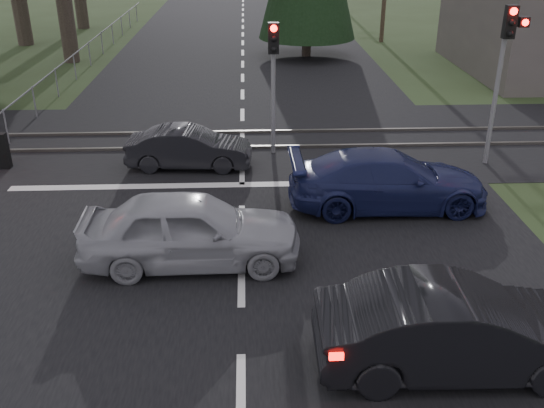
{
  "coord_description": "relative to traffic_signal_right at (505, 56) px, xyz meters",
  "views": [
    {
      "loc": [
        0.18,
        -7.57,
        6.82
      ],
      "look_at": [
        0.68,
        4.14,
        1.3
      ],
      "focal_mm": 40.0,
      "sensor_mm": 36.0,
      "label": 1
    }
  ],
  "objects": [
    {
      "name": "ground",
      "position": [
        -7.55,
        -9.47,
        -3.31
      ],
      "size": [
        120.0,
        120.0,
        0.0
      ],
      "primitive_type": "plane",
      "color": "#263418",
      "rests_on": "ground"
    },
    {
      "name": "road",
      "position": [
        -7.55,
        0.53,
        -3.31
      ],
      "size": [
        14.0,
        100.0,
        0.01
      ],
      "primitive_type": "cube",
      "color": "black",
      "rests_on": "ground"
    },
    {
      "name": "rail_corridor",
      "position": [
        -7.55,
        2.53,
        -3.31
      ],
      "size": [
        120.0,
        8.0,
        0.01
      ],
      "primitive_type": "cube",
      "color": "black",
      "rests_on": "ground"
    },
    {
      "name": "stop_line",
      "position": [
        -7.55,
        -1.27,
        -3.3
      ],
      "size": [
        13.0,
        0.35,
        0.0
      ],
      "primitive_type": "cube",
      "color": "silver",
      "rests_on": "ground"
    },
    {
      "name": "rail_near",
      "position": [
        -7.55,
        1.73,
        -3.26
      ],
      "size": [
        120.0,
        0.12,
        0.1
      ],
      "primitive_type": "cube",
      "color": "#59544C",
      "rests_on": "ground"
    },
    {
      "name": "rail_far",
      "position": [
        -7.55,
        3.33,
        -3.26
      ],
      "size": [
        120.0,
        0.12,
        0.1
      ],
      "primitive_type": "cube",
      "color": "#59544C",
      "rests_on": "ground"
    },
    {
      "name": "traffic_signal_right",
      "position": [
        0.0,
        0.0,
        0.0
      ],
      "size": [
        0.68,
        0.48,
        4.7
      ],
      "color": "slate",
      "rests_on": "ground"
    },
    {
      "name": "traffic_signal_center",
      "position": [
        -6.55,
        1.2,
        -0.51
      ],
      "size": [
        0.32,
        0.48,
        4.1
      ],
      "color": "slate",
      "rests_on": "ground"
    },
    {
      "name": "fence_left",
      "position": [
        -15.35,
        13.03,
        -3.31
      ],
      "size": [
        0.1,
        36.0,
        1.2
      ],
      "primitive_type": null,
      "color": "slate",
      "rests_on": "ground"
    },
    {
      "name": "dark_hatchback",
      "position": [
        -4.01,
        -9.13,
        -2.55
      ],
      "size": [
        4.64,
        1.68,
        1.52
      ],
      "primitive_type": "imported",
      "rotation": [
        0.0,
        0.0,
        1.56
      ],
      "color": "black",
      "rests_on": "ground"
    },
    {
      "name": "silver_car",
      "position": [
        -8.62,
        -5.48,
        -2.51
      ],
      "size": [
        4.73,
        1.95,
        1.6
      ],
      "primitive_type": "imported",
      "rotation": [
        0.0,
        0.0,
        1.58
      ],
      "color": "gray",
      "rests_on": "ground"
    },
    {
      "name": "blue_sedan",
      "position": [
        -3.78,
        -2.84,
        -2.57
      ],
      "size": [
        5.13,
        2.14,
        1.48
      ],
      "primitive_type": "imported",
      "rotation": [
        0.0,
        0.0,
        1.58
      ],
      "color": "#161C44",
      "rests_on": "ground"
    },
    {
      "name": "dark_car_far",
      "position": [
        -9.12,
        0.17,
        -2.7
      ],
      "size": [
        3.78,
        1.54,
        1.22
      ],
      "primitive_type": "imported",
      "rotation": [
        0.0,
        0.0,
        1.5
      ],
      "color": "black",
      "rests_on": "ground"
    }
  ]
}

